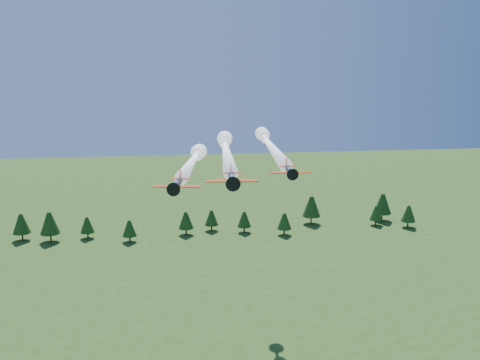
{
  "coord_description": "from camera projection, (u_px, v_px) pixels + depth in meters",
  "views": [
    {
      "loc": [
        -11.1,
        -92.58,
        65.34
      ],
      "look_at": [
        1.53,
        0.0,
        45.13
      ],
      "focal_mm": 40.0,
      "sensor_mm": 36.0,
      "label": 1
    }
  ],
  "objects": [
    {
      "name": "plane_slot",
      "position": [
        233.0,
        178.0,
        102.05
      ],
      "size": [
        6.47,
        7.06,
        2.26
      ],
      "rotation": [
        0.0,
        0.0,
        -0.16
      ],
      "color": "black",
      "rests_on": "ground"
    },
    {
      "name": "treeline",
      "position": [
        202.0,
        217.0,
        210.04
      ],
      "size": [
        179.41,
        21.94,
        11.81
      ],
      "color": "#382314",
      "rests_on": "ground"
    },
    {
      "name": "plane_lead",
      "position": [
        226.0,
        150.0,
        112.3
      ],
      "size": [
        9.61,
        52.93,
        3.7
      ],
      "rotation": [
        0.0,
        0.0,
        -0.08
      ],
      "color": "black",
      "rests_on": "ground"
    },
    {
      "name": "plane_left",
      "position": [
        193.0,
        160.0,
        119.13
      ],
      "size": [
        12.54,
        44.08,
        3.7
      ],
      "rotation": [
        0.0,
        0.0,
        -0.17
      ],
      "color": "black",
      "rests_on": "ground"
    },
    {
      "name": "plane_right",
      "position": [
        269.0,
        144.0,
        127.67
      ],
      "size": [
        9.66,
        58.24,
        3.7
      ],
      "rotation": [
        0.0,
        0.0,
        -0.08
      ],
      "color": "black",
      "rests_on": "ground"
    }
  ]
}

